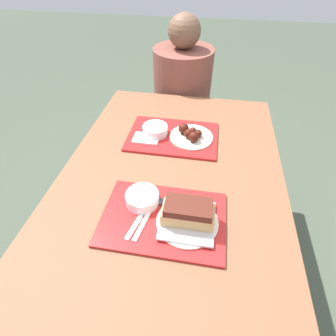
{
  "coord_description": "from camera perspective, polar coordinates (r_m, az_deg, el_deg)",
  "views": [
    {
      "loc": [
        0.12,
        -0.78,
        1.51
      ],
      "look_at": [
        -0.01,
        0.0,
        0.78
      ],
      "focal_mm": 28.0,
      "sensor_mm": 36.0,
      "label": 1
    }
  ],
  "objects": [
    {
      "name": "ground_plane",
      "position": [
        1.7,
        0.45,
        -19.93
      ],
      "size": [
        12.0,
        12.0,
        0.0
      ],
      "primitive_type": "plane",
      "color": "#424C3D"
    },
    {
      "name": "picnic_table",
      "position": [
        1.17,
        0.63,
        -5.05
      ],
      "size": [
        0.93,
        1.43,
        0.74
      ],
      "color": "brown",
      "rests_on": "ground_plane"
    },
    {
      "name": "picnic_bench_far",
      "position": [
        2.06,
        4.8,
        8.89
      ],
      "size": [
        0.89,
        0.28,
        0.44
      ],
      "color": "brown",
      "rests_on": "ground_plane"
    },
    {
      "name": "tray_near",
      "position": [
        0.94,
        -1.03,
        -10.94
      ],
      "size": [
        0.44,
        0.3,
        0.01
      ],
      "color": "red",
      "rests_on": "picnic_table"
    },
    {
      "name": "tray_far",
      "position": [
        1.3,
        1.04,
        6.86
      ],
      "size": [
        0.44,
        0.3,
        0.01
      ],
      "color": "red",
      "rests_on": "picnic_table"
    },
    {
      "name": "bowl_coleslaw_near",
      "position": [
        0.97,
        -5.6,
        -6.47
      ],
      "size": [
        0.12,
        0.12,
        0.05
      ],
      "color": "silver",
      "rests_on": "tray_near"
    },
    {
      "name": "brisket_sandwich_plate",
      "position": [
        0.9,
        4.33,
        -10.28
      ],
      "size": [
        0.21,
        0.21,
        0.1
      ],
      "color": "beige",
      "rests_on": "tray_near"
    },
    {
      "name": "plastic_fork_near",
      "position": [
        0.94,
        -6.47,
        -11.2
      ],
      "size": [
        0.05,
        0.17,
        0.0
      ],
      "color": "white",
      "rests_on": "tray_near"
    },
    {
      "name": "plastic_knife_near",
      "position": [
        0.93,
        -5.14,
        -11.41
      ],
      "size": [
        0.05,
        0.17,
        0.0
      ],
      "color": "white",
      "rests_on": "tray_near"
    },
    {
      "name": "condiment_packet",
      "position": [
        0.98,
        -1.59,
        -7.32
      ],
      "size": [
        0.04,
        0.03,
        0.01
      ],
      "color": "#3F3F47",
      "rests_on": "tray_near"
    },
    {
      "name": "bowl_coleslaw_far",
      "position": [
        1.3,
        -2.83,
        8.36
      ],
      "size": [
        0.12,
        0.12,
        0.05
      ],
      "color": "silver",
      "rests_on": "tray_far"
    },
    {
      "name": "wings_plate_far",
      "position": [
        1.28,
        4.94,
        7.29
      ],
      "size": [
        0.21,
        0.21,
        0.06
      ],
      "color": "beige",
      "rests_on": "tray_far"
    },
    {
      "name": "napkin_far",
      "position": [
        1.28,
        -4.77,
        6.46
      ],
      "size": [
        0.12,
        0.09,
        0.01
      ],
      "color": "white",
      "rests_on": "tray_far"
    },
    {
      "name": "person_seated_across",
      "position": [
        1.89,
        3.15,
        18.13
      ],
      "size": [
        0.39,
        0.39,
        0.71
      ],
      "color": "brown",
      "rests_on": "picnic_bench_far"
    }
  ]
}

